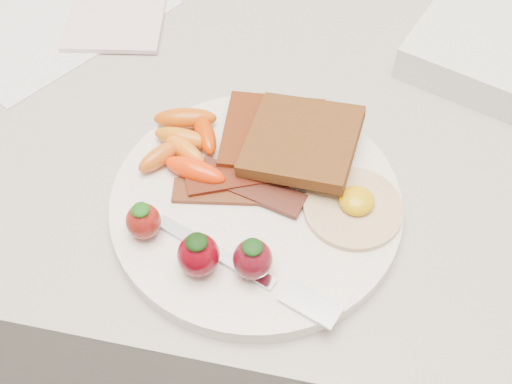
# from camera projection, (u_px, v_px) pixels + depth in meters

# --- Properties ---
(counter) EXTENTS (2.00, 0.60, 0.90)m
(counter) POSITION_uv_depth(u_px,v_px,m) (268.00, 294.00, 1.05)
(counter) COLOR gray
(counter) RESTS_ON ground
(plate) EXTENTS (0.27, 0.27, 0.02)m
(plate) POSITION_uv_depth(u_px,v_px,m) (256.00, 204.00, 0.60)
(plate) COLOR silver
(plate) RESTS_ON counter
(toast_lower) EXTENTS (0.10, 0.10, 0.01)m
(toast_lower) POSITION_uv_depth(u_px,v_px,m) (273.00, 135.00, 0.63)
(toast_lower) COLOR #401A0D
(toast_lower) RESTS_ON plate
(toast_upper) EXTENTS (0.11, 0.11, 0.02)m
(toast_upper) POSITION_uv_depth(u_px,v_px,m) (302.00, 141.00, 0.61)
(toast_upper) COLOR #391D0D
(toast_upper) RESTS_ON toast_lower
(fried_egg) EXTENTS (0.11, 0.11, 0.02)m
(fried_egg) POSITION_uv_depth(u_px,v_px,m) (354.00, 206.00, 0.58)
(fried_egg) COLOR beige
(fried_egg) RESTS_ON plate
(bacon_strips) EXTENTS (0.13, 0.07, 0.01)m
(bacon_strips) POSITION_uv_depth(u_px,v_px,m) (241.00, 185.00, 0.59)
(bacon_strips) COLOR black
(bacon_strips) RESTS_ON plate
(baby_carrots) EXTENTS (0.09, 0.10, 0.02)m
(baby_carrots) POSITION_uv_depth(u_px,v_px,m) (186.00, 143.00, 0.62)
(baby_carrots) COLOR #CE6710
(baby_carrots) RESTS_ON plate
(strawberries) EXTENTS (0.13, 0.06, 0.04)m
(strawberries) POSITION_uv_depth(u_px,v_px,m) (202.00, 247.00, 0.54)
(strawberries) COLOR maroon
(strawberries) RESTS_ON plate
(fork) EXTENTS (0.18, 0.08, 0.00)m
(fork) POSITION_uv_depth(u_px,v_px,m) (257.00, 274.00, 0.54)
(fork) COLOR silver
(fork) RESTS_ON plate
(paper_sheet) EXTENTS (0.29, 0.31, 0.00)m
(paper_sheet) POSITION_uv_depth(u_px,v_px,m) (53.00, 16.00, 0.77)
(paper_sheet) COLOR silver
(paper_sheet) RESTS_ON counter
(notepad) EXTENTS (0.14, 0.18, 0.01)m
(notepad) POSITION_uv_depth(u_px,v_px,m) (119.00, 6.00, 0.78)
(notepad) COLOR silver
(notepad) RESTS_ON paper_sheet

